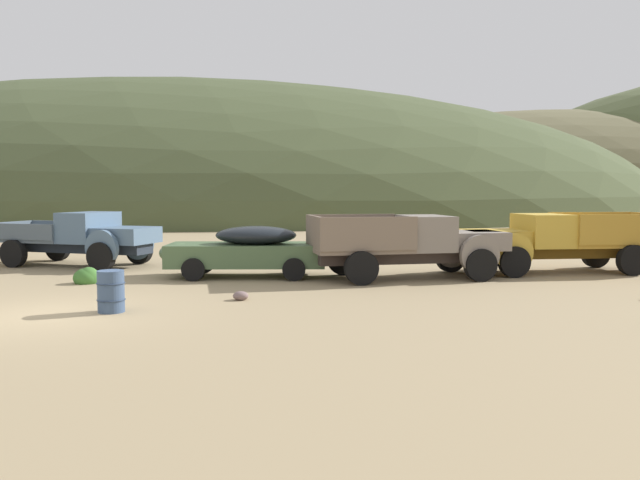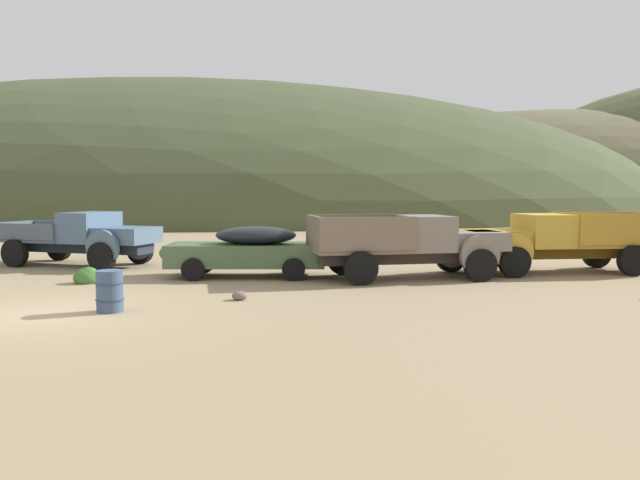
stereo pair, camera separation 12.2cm
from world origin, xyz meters
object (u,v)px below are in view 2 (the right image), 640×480
Objects in this scene: truck_primer_gray at (420,245)px; truck_faded_yellow at (548,241)px; car_weathered_green at (242,250)px; truck_chalk_blue at (88,238)px; oil_drum_foreground at (110,291)px.

truck_primer_gray is 0.94× the size of truck_faded_yellow.
car_weathered_green is 9.78m from truck_faded_yellow.
truck_chalk_blue is 0.93× the size of truck_faded_yellow.
truck_faded_yellow is 7.19× the size of oil_drum_foreground.
car_weathered_green is 5.44m from truck_primer_gray.
truck_chalk_blue is at bearing 153.33° from truck_primer_gray.
oil_drum_foreground is (-1.75, -5.78, -0.36)m from car_weathered_green.
truck_primer_gray reaches higher than car_weathered_green.
truck_primer_gray is at bearing 2.39° from truck_chalk_blue.
truck_faded_yellow is at bearing -174.36° from car_weathered_green.
truck_chalk_blue is 0.98× the size of truck_primer_gray.
truck_primer_gray is (11.38, -2.14, 0.02)m from truck_chalk_blue.
truck_primer_gray is 9.35m from oil_drum_foreground.
oil_drum_foreground is (-7.18, -5.97, -0.56)m from truck_primer_gray.
car_weathered_green reaches higher than oil_drum_foreground.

